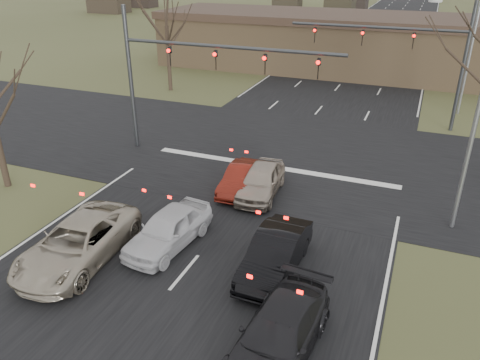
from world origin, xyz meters
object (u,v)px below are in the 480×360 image
(streetlight_right_far, at_px, (471,33))
(car_red_ahead, at_px, (242,178))
(car_silver_suv, at_px, (78,242))
(car_charcoal_sedan, at_px, (279,335))
(building, at_px, (376,45))
(car_white_sedan, at_px, (168,229))
(streetlight_right_near, at_px, (476,97))
(car_black_hatch, at_px, (275,254))
(car_silver_ahead, at_px, (261,180))
(mast_arm_far, at_px, (418,49))
(mast_arm_near, at_px, (181,65))

(streetlight_right_far, xyz_separation_m, car_red_ahead, (-9.82, -17.13, -4.95))
(car_silver_suv, distance_m, car_charcoal_sedan, 8.45)
(building, bearing_deg, car_white_sedan, -95.75)
(streetlight_right_near, distance_m, car_charcoal_sedan, 11.50)
(car_black_hatch, bearing_deg, car_silver_ahead, 115.34)
(car_charcoal_sedan, distance_m, car_red_ahead, 10.41)
(mast_arm_far, distance_m, car_red_ahead, 15.38)
(car_silver_suv, xyz_separation_m, car_black_hatch, (7.00, 2.08, -0.03))
(mast_arm_far, xyz_separation_m, car_silver_suv, (-10.18, -20.76, -4.24))
(car_white_sedan, xyz_separation_m, car_red_ahead, (0.89, 5.50, -0.11))
(building, relative_size, streetlight_right_far, 4.24)
(mast_arm_far, height_order, streetlight_right_near, streetlight_right_near)
(car_white_sedan, bearing_deg, streetlight_right_far, 71.05)
(car_white_sedan, distance_m, car_silver_ahead, 5.78)
(car_silver_suv, xyz_separation_m, car_red_ahead, (3.50, 7.62, -0.14))
(streetlight_right_far, bearing_deg, car_silver_ahead, -117.17)
(streetlight_right_near, height_order, car_white_sedan, streetlight_right_near)
(car_silver_suv, bearing_deg, building, 76.95)
(building, bearing_deg, mast_arm_far, -74.42)
(mast_arm_far, height_order, streetlight_right_far, streetlight_right_far)
(mast_arm_far, relative_size, car_white_sedan, 2.55)
(car_silver_suv, height_order, car_red_ahead, car_silver_suv)
(building, xyz_separation_m, car_red_ahead, (-2.50, -28.13, -2.03))
(mast_arm_near, distance_m, mast_arm_far, 15.17)
(car_silver_suv, height_order, car_charcoal_sedan, car_silver_suv)
(mast_arm_near, xyz_separation_m, car_black_hatch, (8.23, -8.68, -4.33))
(building, height_order, streetlight_right_near, streetlight_right_near)
(mast_arm_far, bearing_deg, car_silver_ahead, -113.31)
(car_silver_suv, bearing_deg, car_black_hatch, 13.01)
(car_silver_ahead, bearing_deg, car_white_sedan, -114.04)
(streetlight_right_near, relative_size, car_charcoal_sedan, 2.05)
(streetlight_right_near, relative_size, car_red_ahead, 2.60)
(car_white_sedan, bearing_deg, car_charcoal_sedan, -26.97)
(building, bearing_deg, car_red_ahead, -95.08)
(car_white_sedan, bearing_deg, car_black_hatch, 5.80)
(building, relative_size, car_red_ahead, 11.02)
(mast_arm_near, height_order, car_silver_suv, mast_arm_near)
(car_silver_suv, bearing_deg, car_charcoal_sedan, -14.56)
(car_black_hatch, distance_m, car_charcoal_sedan, 3.92)
(streetlight_right_far, relative_size, car_silver_suv, 1.79)
(building, relative_size, car_black_hatch, 9.41)
(building, height_order, car_silver_suv, building)
(mast_arm_far, height_order, car_silver_ahead, mast_arm_far)
(mast_arm_near, bearing_deg, car_charcoal_sedan, -52.41)
(car_white_sedan, bearing_deg, car_silver_suv, -134.55)
(building, bearing_deg, streetlight_right_near, -76.31)
(streetlight_right_far, height_order, car_silver_suv, streetlight_right_far)
(car_charcoal_sedan, bearing_deg, streetlight_right_near, 69.14)
(car_white_sedan, distance_m, car_red_ahead, 5.57)
(car_black_hatch, bearing_deg, streetlight_right_near, 45.22)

